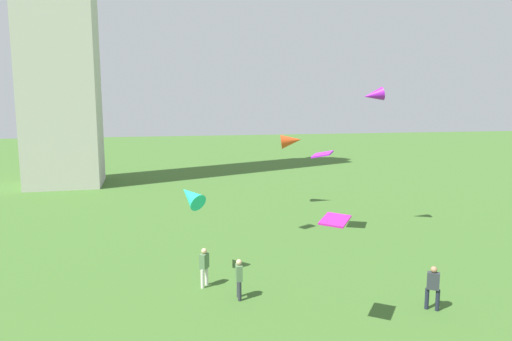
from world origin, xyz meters
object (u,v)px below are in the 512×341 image
(kite_flying_0, at_px, (335,220))
(kite_flying_1, at_px, (191,196))
(person_0, at_px, (433,285))
(person_3, at_px, (204,265))
(kite_flying_5, at_px, (291,141))
(kite_flying_6, at_px, (373,95))
(kite_flying_4, at_px, (322,154))
(person_2, at_px, (239,277))

(kite_flying_0, relative_size, kite_flying_1, 0.88)
(person_0, relative_size, person_3, 1.01)
(person_0, xyz_separation_m, person_3, (-8.03, 4.32, -0.01))
(kite_flying_5, height_order, kite_flying_6, kite_flying_6)
(person_0, xyz_separation_m, kite_flying_6, (3.19, 10.83, 7.35))
(kite_flying_4, bearing_deg, kite_flying_5, 27.36)
(kite_flying_5, bearing_deg, person_0, -165.54)
(kite_flying_5, bearing_deg, person_3, 164.90)
(person_2, height_order, kite_flying_4, kite_flying_4)
(person_2, bearing_deg, kite_flying_1, 30.34)
(kite_flying_1, bearing_deg, kite_flying_5, -157.94)
(person_0, height_order, kite_flying_4, kite_flying_4)
(kite_flying_0, bearing_deg, person_0, -42.81)
(kite_flying_6, bearing_deg, kite_flying_1, -55.71)
(kite_flying_0, distance_m, kite_flying_1, 7.73)
(person_2, distance_m, kite_flying_6, 14.87)
(person_3, distance_m, kite_flying_4, 10.96)
(person_3, bearing_deg, person_2, 71.72)
(kite_flying_1, relative_size, kite_flying_5, 0.87)
(person_2, height_order, kite_flying_1, kite_flying_1)
(kite_flying_0, xyz_separation_m, kite_flying_5, (4.92, 19.10, 1.14))
(person_2, relative_size, kite_flying_1, 1.00)
(person_2, bearing_deg, person_3, 41.24)
(kite_flying_5, bearing_deg, kite_flying_0, -178.20)
(person_0, relative_size, kite_flying_1, 1.04)
(person_0, height_order, kite_flying_1, kite_flying_1)
(kite_flying_0, xyz_separation_m, kite_flying_1, (-4.04, 6.58, -0.28))
(kite_flying_4, relative_size, kite_flying_5, 1.02)
(person_0, xyz_separation_m, kite_flying_5, (0.58, 18.44, 4.10))
(kite_flying_1, height_order, kite_flying_6, kite_flying_6)
(kite_flying_0, height_order, kite_flying_5, kite_flying_5)
(kite_flying_0, bearing_deg, kite_flying_4, 17.94)
(person_0, xyz_separation_m, person_2, (-6.86, 2.74, -0.04))
(kite_flying_0, height_order, kite_flying_1, kite_flying_1)
(kite_flying_1, bearing_deg, kite_flying_6, 170.64)
(person_3, relative_size, kite_flying_0, 1.17)
(person_3, xyz_separation_m, kite_flying_0, (3.68, -4.98, 2.97))
(kite_flying_0, bearing_deg, kite_flying_1, 70.06)
(kite_flying_1, xyz_separation_m, kite_flying_5, (8.96, 12.52, 1.42))
(kite_flying_5, relative_size, kite_flying_6, 1.35)
(kite_flying_6, bearing_deg, person_0, -5.12)
(kite_flying_1, bearing_deg, kite_flying_4, 177.81)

